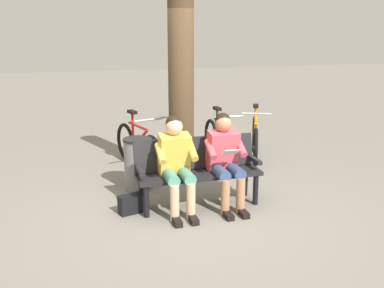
{
  "coord_description": "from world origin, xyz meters",
  "views": [
    {
      "loc": [
        1.52,
        4.95,
        2.21
      ],
      "look_at": [
        -0.14,
        -0.39,
        0.75
      ],
      "focal_mm": 40.95,
      "sensor_mm": 36.0,
      "label": 1
    }
  ],
  "objects_px": {
    "bench": "(197,166)",
    "tree_trunk": "(181,72)",
    "bicycle_blue": "(138,147)",
    "person_companion": "(176,160)",
    "bicycle_black": "(255,139)",
    "person_reading": "(225,156)",
    "litter_bin": "(138,164)",
    "handbag": "(131,204)",
    "bicycle_purple": "(179,143)",
    "bicycle_red": "(220,142)"
  },
  "relations": [
    {
      "from": "bench",
      "to": "person_reading",
      "type": "relative_size",
      "value": 1.34
    },
    {
      "from": "person_reading",
      "to": "litter_bin",
      "type": "distance_m",
      "value": 1.37
    },
    {
      "from": "tree_trunk",
      "to": "person_reading",
      "type": "bearing_deg",
      "value": 102.01
    },
    {
      "from": "bench",
      "to": "bicycle_black",
      "type": "relative_size",
      "value": 1.03
    },
    {
      "from": "bench",
      "to": "bicycle_purple",
      "type": "xyz_separation_m",
      "value": [
        -0.25,
        -1.77,
        -0.15
      ]
    },
    {
      "from": "handbag",
      "to": "bicycle_red",
      "type": "height_order",
      "value": "bicycle_red"
    },
    {
      "from": "handbag",
      "to": "tree_trunk",
      "type": "distance_m",
      "value": 2.07
    },
    {
      "from": "bicycle_blue",
      "to": "bicycle_red",
      "type": "bearing_deg",
      "value": 70.29
    },
    {
      "from": "person_reading",
      "to": "bicycle_red",
      "type": "height_order",
      "value": "person_reading"
    },
    {
      "from": "litter_bin",
      "to": "bicycle_red",
      "type": "xyz_separation_m",
      "value": [
        -1.56,
        -0.84,
        -0.01
      ]
    },
    {
      "from": "bicycle_blue",
      "to": "person_reading",
      "type": "bearing_deg",
      "value": 7.38
    },
    {
      "from": "person_reading",
      "to": "handbag",
      "type": "relative_size",
      "value": 4.0
    },
    {
      "from": "person_reading",
      "to": "litter_bin",
      "type": "relative_size",
      "value": 1.62
    },
    {
      "from": "bicycle_black",
      "to": "bicycle_blue",
      "type": "bearing_deg",
      "value": -67.51
    },
    {
      "from": "litter_bin",
      "to": "bicycle_black",
      "type": "height_order",
      "value": "bicycle_black"
    },
    {
      "from": "bench",
      "to": "bicycle_red",
      "type": "relative_size",
      "value": 0.96
    },
    {
      "from": "handbag",
      "to": "person_companion",
      "type": "bearing_deg",
      "value": 170.81
    },
    {
      "from": "person_reading",
      "to": "bicycle_purple",
      "type": "xyz_separation_m",
      "value": [
        0.06,
        -1.94,
        -0.31
      ]
    },
    {
      "from": "litter_bin",
      "to": "bicycle_blue",
      "type": "distance_m",
      "value": 0.98
    },
    {
      "from": "bicycle_red",
      "to": "bicycle_blue",
      "type": "xyz_separation_m",
      "value": [
        1.39,
        -0.12,
        0.0
      ]
    },
    {
      "from": "person_companion",
      "to": "bicycle_black",
      "type": "bearing_deg",
      "value": -135.67
    },
    {
      "from": "person_companion",
      "to": "bicycle_purple",
      "type": "xyz_separation_m",
      "value": [
        -0.57,
        -1.93,
        -0.3
      ]
    },
    {
      "from": "person_companion",
      "to": "bicycle_blue",
      "type": "bearing_deg",
      "value": -85.17
    },
    {
      "from": "bicycle_black",
      "to": "bench",
      "type": "bearing_deg",
      "value": -19.87
    },
    {
      "from": "person_companion",
      "to": "person_reading",
      "type": "bearing_deg",
      "value": 179.95
    },
    {
      "from": "person_companion",
      "to": "handbag",
      "type": "distance_m",
      "value": 0.79
    },
    {
      "from": "handbag",
      "to": "bicycle_blue",
      "type": "distance_m",
      "value": 1.87
    },
    {
      "from": "litter_bin",
      "to": "bicycle_blue",
      "type": "xyz_separation_m",
      "value": [
        -0.18,
        -0.96,
        -0.01
      ]
    },
    {
      "from": "person_companion",
      "to": "bicycle_black",
      "type": "height_order",
      "value": "person_companion"
    },
    {
      "from": "person_companion",
      "to": "bicycle_purple",
      "type": "height_order",
      "value": "person_companion"
    },
    {
      "from": "person_reading",
      "to": "litter_bin",
      "type": "height_order",
      "value": "person_reading"
    },
    {
      "from": "bicycle_purple",
      "to": "person_companion",
      "type": "bearing_deg",
      "value": 8.24
    },
    {
      "from": "tree_trunk",
      "to": "bicycle_blue",
      "type": "xyz_separation_m",
      "value": [
        0.53,
        -0.75,
        -1.26
      ]
    },
    {
      "from": "bench",
      "to": "bicycle_purple",
      "type": "distance_m",
      "value": 1.79
    },
    {
      "from": "person_companion",
      "to": "tree_trunk",
      "type": "xyz_separation_m",
      "value": [
        -0.39,
        -1.15,
        0.95
      ]
    },
    {
      "from": "person_companion",
      "to": "bench",
      "type": "bearing_deg",
      "value": -152.85
    },
    {
      "from": "bench",
      "to": "tree_trunk",
      "type": "distance_m",
      "value": 1.49
    },
    {
      "from": "bench",
      "to": "bicycle_blue",
      "type": "xyz_separation_m",
      "value": [
        0.46,
        -1.73,
        -0.15
      ]
    },
    {
      "from": "bench",
      "to": "handbag",
      "type": "relative_size",
      "value": 5.35
    },
    {
      "from": "litter_bin",
      "to": "bicycle_purple",
      "type": "relative_size",
      "value": 0.48
    },
    {
      "from": "tree_trunk",
      "to": "litter_bin",
      "type": "distance_m",
      "value": 1.45
    },
    {
      "from": "person_reading",
      "to": "bicycle_red",
      "type": "bearing_deg",
      "value": -108.27
    },
    {
      "from": "person_companion",
      "to": "bicycle_blue",
      "type": "xyz_separation_m",
      "value": [
        0.13,
        -1.89,
        -0.3
      ]
    },
    {
      "from": "bicycle_black",
      "to": "bicycle_blue",
      "type": "distance_m",
      "value": 2.07
    },
    {
      "from": "tree_trunk",
      "to": "handbag",
      "type": "bearing_deg",
      "value": 47.78
    },
    {
      "from": "person_reading",
      "to": "bicycle_red",
      "type": "xyz_separation_m",
      "value": [
        -0.62,
        -1.78,
        -0.31
      ]
    },
    {
      "from": "handbag",
      "to": "tree_trunk",
      "type": "relative_size",
      "value": 0.09
    },
    {
      "from": "handbag",
      "to": "bicycle_blue",
      "type": "xyz_separation_m",
      "value": [
        -0.43,
        -1.8,
        0.24
      ]
    },
    {
      "from": "person_reading",
      "to": "handbag",
      "type": "xyz_separation_m",
      "value": [
        1.2,
        -0.1,
        -0.54
      ]
    },
    {
      "from": "bicycle_blue",
      "to": "bicycle_black",
      "type": "bearing_deg",
      "value": 73.76
    }
  ]
}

